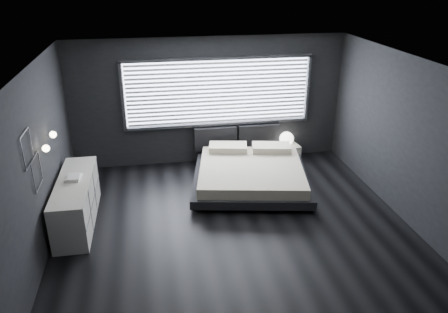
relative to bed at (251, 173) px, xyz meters
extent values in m
plane|color=black|center=(-0.63, -1.31, -0.28)|extent=(6.00, 6.00, 0.00)
plane|color=silver|center=(-0.63, -1.31, 2.52)|extent=(6.00, 6.00, 0.00)
cube|color=black|center=(-0.63, 1.44, 1.12)|extent=(6.00, 0.04, 2.80)
cube|color=black|center=(-0.63, -4.06, 1.12)|extent=(6.00, 0.04, 2.80)
cube|color=black|center=(-3.63, -1.31, 1.12)|extent=(0.04, 5.50, 2.80)
cube|color=black|center=(2.37, -1.31, 1.12)|extent=(0.04, 5.50, 2.80)
cube|color=white|center=(-0.43, 1.42, 1.33)|extent=(4.00, 0.02, 1.38)
cube|color=#47474C|center=(-2.47, 1.39, 1.33)|extent=(0.06, 0.08, 1.48)
cube|color=#47474C|center=(1.61, 1.39, 1.33)|extent=(0.06, 0.08, 1.48)
cube|color=#47474C|center=(-0.43, 1.39, 2.06)|extent=(4.14, 0.08, 0.06)
cube|color=#47474C|center=(-0.43, 1.39, 0.60)|extent=(4.14, 0.08, 0.06)
cube|color=silver|center=(-0.43, 1.36, 1.33)|extent=(3.94, 0.03, 1.32)
cube|color=black|center=(-0.51, 1.33, 0.29)|extent=(0.96, 0.16, 0.52)
cube|color=black|center=(0.49, 1.33, 0.29)|extent=(0.96, 0.16, 0.52)
cylinder|color=silver|center=(-3.58, -1.26, 1.32)|extent=(0.10, 0.02, 0.02)
sphere|color=#FFE5B7|center=(-3.51, -1.26, 1.32)|extent=(0.11, 0.11, 0.11)
cylinder|color=silver|center=(-3.58, -0.66, 1.32)|extent=(0.10, 0.02, 0.02)
sphere|color=#FFE5B7|center=(-3.51, -0.66, 1.32)|extent=(0.11, 0.11, 0.11)
cube|color=#47474C|center=(-3.61, -1.86, 1.80)|extent=(0.01, 0.46, 0.02)
cube|color=#47474C|center=(-3.61, -1.86, 1.34)|extent=(0.01, 0.46, 0.02)
cube|color=#47474C|center=(-3.61, -1.63, 1.57)|extent=(0.01, 0.02, 0.46)
cube|color=#47474C|center=(-3.61, -2.09, 1.57)|extent=(0.01, 0.02, 0.46)
cube|color=#47474C|center=(-3.61, -1.61, 1.33)|extent=(0.01, 0.46, 0.02)
cube|color=#47474C|center=(-3.61, -1.61, 0.87)|extent=(0.01, 0.46, 0.02)
cube|color=#47474C|center=(-3.61, -1.38, 1.10)|extent=(0.01, 0.02, 0.46)
cube|color=#47474C|center=(-3.61, -1.84, 1.10)|extent=(0.01, 0.02, 0.46)
cube|color=black|center=(-1.15, -0.72, -0.23)|extent=(0.15, 0.15, 0.08)
cube|color=black|center=(0.80, -1.10, -0.23)|extent=(0.15, 0.15, 0.08)
cube|color=black|center=(-0.81, 1.01, -0.23)|extent=(0.15, 0.15, 0.08)
cube|color=black|center=(1.13, 0.64, -0.23)|extent=(0.15, 0.15, 0.08)
cube|color=black|center=(-0.01, -0.04, -0.11)|extent=(2.66, 2.58, 0.17)
cube|color=#B7AD94|center=(-0.01, -0.04, 0.08)|extent=(2.39, 2.39, 0.21)
cube|color=beige|center=(-0.31, 0.84, 0.25)|extent=(0.88, 0.58, 0.14)
cube|color=beige|center=(0.61, 0.67, 0.25)|extent=(0.88, 0.58, 0.14)
cube|color=silver|center=(1.09, 1.19, -0.10)|extent=(0.65, 0.57, 0.35)
sphere|color=white|center=(1.11, 1.16, 0.23)|extent=(0.32, 0.32, 0.32)
cube|color=silver|center=(-3.28, -0.80, 0.13)|extent=(0.58, 2.01, 0.80)
cube|color=#47474C|center=(-3.00, -0.80, 0.13)|extent=(0.03, 1.98, 0.78)
cube|color=silver|center=(-3.29, -0.73, 0.55)|extent=(0.27, 0.34, 0.04)
cube|color=silver|center=(-3.28, -0.75, 0.58)|extent=(0.20, 0.28, 0.03)
camera|label=1|loc=(-1.93, -7.73, 3.86)|focal=35.00mm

